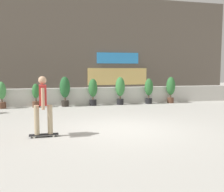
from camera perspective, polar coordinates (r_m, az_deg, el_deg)
name	(u,v)px	position (r m, az deg, el deg)	size (l,w,h in m)	color
ground_plane	(123,129)	(8.41, 2.45, -7.13)	(48.00, 48.00, 0.00)	#B2AFA8
planter_wall	(92,96)	(14.13, -4.34, 0.00)	(18.00, 0.40, 0.90)	beige
building_backdrop	(82,49)	(18.07, -6.51, 10.14)	(20.00, 2.08, 6.50)	#60564C
potted_plant_0	(2,94)	(13.64, -22.76, 0.45)	(0.41, 0.41, 1.29)	brown
potted_plant_1	(36,95)	(13.49, -16.15, 0.22)	(0.36, 0.36, 1.18)	brown
potted_plant_2	(65,89)	(13.48, -10.16, 1.46)	(0.52, 0.52, 1.51)	#2D2823
potted_plant_3	(93,90)	(13.65, -4.15, 1.24)	(0.46, 0.46, 1.39)	black
potted_plant_4	(120,89)	(13.97, 1.78, 1.60)	(0.50, 0.50, 1.47)	black
potted_plant_5	(149,89)	(14.49, 7.97, 1.43)	(0.45, 0.45, 1.38)	black
potted_plant_6	(171,88)	(15.01, 12.59, 1.70)	(0.49, 0.49, 1.45)	brown
skater_by_wall_right	(43,104)	(7.52, -14.71, -1.59)	(0.80, 0.56, 1.70)	black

